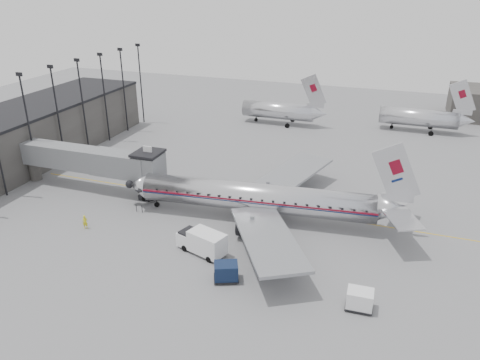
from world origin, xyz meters
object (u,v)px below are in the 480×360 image
(baggage_cart_white, at_px, (360,299))
(ramp_worker, at_px, (85,222))
(baggage_cart_navy, at_px, (226,272))
(service_van, at_px, (202,241))
(airliner, at_px, (263,198))

(baggage_cart_white, height_order, ramp_worker, baggage_cart_white)
(baggage_cart_navy, height_order, baggage_cart_white, baggage_cart_white)
(service_van, distance_m, baggage_cart_white, 17.13)
(service_van, height_order, ramp_worker, service_van)
(service_van, xyz_separation_m, baggage_cart_white, (16.70, -3.77, -0.37))
(airliner, bearing_deg, service_van, -118.40)
(baggage_cart_white, xyz_separation_m, ramp_worker, (-31.57, 4.00, -0.18))
(baggage_cart_navy, bearing_deg, ramp_worker, 144.83)
(baggage_cart_navy, distance_m, baggage_cart_white, 12.55)
(service_van, bearing_deg, ramp_worker, -162.76)
(airliner, distance_m, baggage_cart_white, 18.44)
(service_van, xyz_separation_m, baggage_cart_navy, (4.16, -3.77, -0.37))
(ramp_worker, bearing_deg, service_van, -24.01)
(airliner, height_order, service_van, airliner)
(service_van, xyz_separation_m, ramp_worker, (-14.86, 0.23, -0.55))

